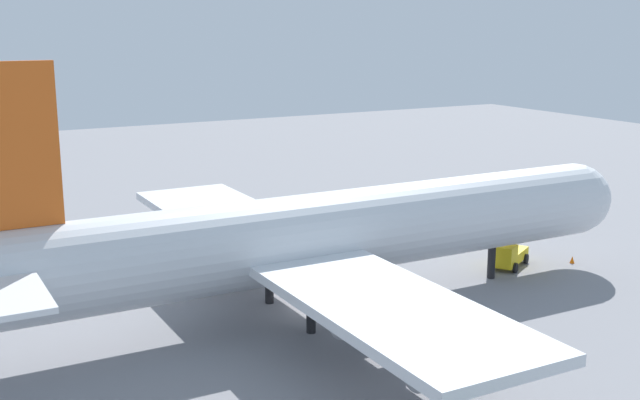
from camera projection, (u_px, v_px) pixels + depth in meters
The scene contains 4 objects.
ground_plane at pixel (320, 311), 62.79m from camera, with size 241.49×241.49×0.00m, color gray.
cargo_airplane at pixel (319, 236), 61.41m from camera, with size 60.37×50.45×20.02m.
baggage_tug at pixel (508, 255), 73.74m from camera, with size 5.62×4.45×2.41m.
safety_cone_nose at pixel (572, 260), 75.23m from camera, with size 0.47×0.47×0.67m, color orange.
Camera 1 is at (-28.43, -52.11, 22.29)m, focal length 44.56 mm.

